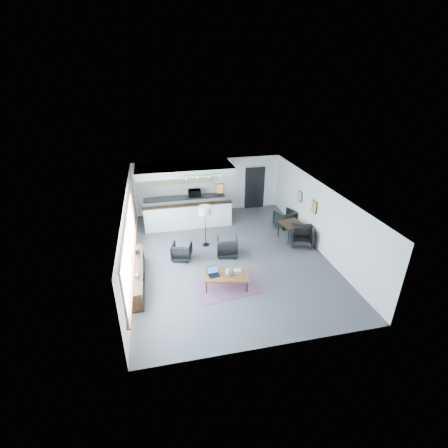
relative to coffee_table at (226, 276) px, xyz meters
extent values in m
cube|color=#49494B|center=(0.53, 1.78, -0.42)|extent=(7.00, 9.00, 0.01)
cube|color=white|center=(0.53, 1.78, 2.19)|extent=(7.00, 9.00, 0.01)
cube|color=silver|center=(0.53, 6.29, 0.88)|extent=(7.00, 0.01, 2.60)
cube|color=silver|center=(0.53, -2.72, 0.88)|extent=(7.00, 0.01, 2.60)
cube|color=silver|center=(-2.98, 1.78, 0.88)|extent=(0.01, 9.00, 2.60)
cube|color=silver|center=(4.03, 1.78, 0.88)|extent=(0.01, 9.00, 2.60)
cube|color=#8CBFFF|center=(-2.94, 0.88, 1.08)|extent=(0.02, 5.80, 1.55)
cube|color=brown|center=(-2.91, 0.88, 0.28)|extent=(0.10, 5.95, 0.06)
cube|color=brown|center=(-2.92, 0.88, 1.88)|extent=(0.06, 5.95, 0.06)
cube|color=brown|center=(-2.92, -2.02, 1.08)|extent=(0.06, 0.06, 1.60)
cube|color=brown|center=(-2.92, 0.88, 1.08)|extent=(0.06, 0.06, 1.60)
cube|color=brown|center=(-2.92, 3.78, 1.08)|extent=(0.06, 0.06, 1.60)
cube|color=black|center=(-2.77, 0.78, 0.20)|extent=(0.35, 3.00, 0.05)
cube|color=black|center=(-2.77, 0.78, -0.37)|extent=(0.35, 3.00, 0.05)
cube|color=black|center=(-2.77, -0.67, -0.09)|extent=(0.33, 0.04, 0.55)
cube|color=black|center=(-2.77, 0.78, -0.09)|extent=(0.33, 0.04, 0.55)
cube|color=black|center=(-2.77, 2.23, -0.09)|extent=(0.33, 0.04, 0.55)
cube|color=#3359A5|center=(-2.77, -0.52, -0.24)|extent=(0.18, 0.04, 0.20)
cube|color=silver|center=(-2.77, -0.35, -0.23)|extent=(0.18, 0.04, 0.22)
cube|color=maroon|center=(-2.77, -0.18, -0.22)|extent=(0.18, 0.04, 0.24)
cube|color=black|center=(-2.77, -0.01, -0.24)|extent=(0.18, 0.04, 0.20)
cube|color=#3359A5|center=(-2.77, 0.16, -0.23)|extent=(0.18, 0.04, 0.22)
cube|color=silver|center=(-2.77, 0.33, -0.22)|extent=(0.18, 0.04, 0.24)
cube|color=maroon|center=(-2.77, 0.50, -0.24)|extent=(0.18, 0.04, 0.20)
cube|color=black|center=(-2.77, 0.67, -0.23)|extent=(0.18, 0.04, 0.22)
cube|color=#3359A5|center=(-2.77, 0.84, -0.22)|extent=(0.18, 0.03, 0.24)
cube|color=silver|center=(-2.77, 1.01, -0.24)|extent=(0.18, 0.03, 0.20)
cube|color=maroon|center=(-2.77, 1.18, -0.23)|extent=(0.18, 0.03, 0.22)
cube|color=black|center=(-2.77, 1.35, -0.22)|extent=(0.18, 0.04, 0.24)
cube|color=black|center=(-2.77, 1.58, 0.32)|extent=(0.14, 0.02, 0.18)
sphere|color=#264C99|center=(-2.75, 0.18, 0.30)|extent=(0.14, 0.14, 0.14)
cube|color=white|center=(-0.67, 4.48, 0.13)|extent=(3.80, 0.25, 1.10)
cube|color=black|center=(-0.67, 4.48, 0.69)|extent=(3.85, 0.32, 0.04)
cube|color=white|center=(-0.67, 5.93, 0.03)|extent=(3.80, 0.60, 0.90)
cube|color=#2D2D2D|center=(-0.67, 5.93, 0.49)|extent=(3.82, 0.62, 0.04)
cube|color=tan|center=(-0.67, 6.08, 1.53)|extent=(2.80, 0.35, 0.70)
cube|color=white|center=(-0.67, 5.38, 2.03)|extent=(4.20, 1.80, 0.30)
cube|color=black|center=(0.73, 4.49, 1.33)|extent=(0.35, 0.03, 0.45)
cube|color=orange|center=(0.73, 4.48, 1.33)|extent=(0.30, 0.01, 0.40)
cube|color=black|center=(2.83, 6.20, 0.63)|extent=(1.00, 0.12, 2.10)
cube|color=white|center=(2.31, 6.21, 0.63)|extent=(0.06, 0.10, 2.10)
cube|color=white|center=(3.35, 6.21, 0.63)|extent=(0.06, 0.10, 2.10)
cube|color=white|center=(2.83, 6.21, 1.70)|extent=(1.10, 0.10, 0.06)
cube|color=silver|center=(-0.07, 3.98, 2.14)|extent=(1.60, 0.04, 0.04)
cylinder|color=silver|center=(-0.72, 3.98, 2.06)|extent=(0.07, 0.07, 0.09)
cylinder|color=silver|center=(-0.27, 3.98, 2.06)|extent=(0.07, 0.07, 0.09)
cylinder|color=silver|center=(0.18, 3.98, 2.06)|extent=(0.07, 0.07, 0.09)
cylinder|color=silver|center=(0.63, 3.98, 2.06)|extent=(0.07, 0.07, 0.09)
cube|color=black|center=(4.00, 2.18, 1.13)|extent=(0.03, 0.38, 0.48)
cube|color=orange|center=(3.98, 2.18, 1.13)|extent=(0.00, 0.32, 0.42)
cube|color=black|center=(4.00, 3.48, 1.08)|extent=(0.03, 0.34, 0.44)
cube|color=#859FC5|center=(3.98, 3.48, 1.08)|extent=(0.00, 0.28, 0.38)
cube|color=#613550|center=(0.00, 0.00, -0.41)|extent=(2.18, 1.62, 0.01)
cube|color=brown|center=(0.00, 0.00, 0.01)|extent=(1.50, 0.99, 0.05)
cube|color=black|center=(-0.69, -0.20, -0.22)|extent=(0.04, 0.04, 0.41)
cube|color=black|center=(-0.57, 0.43, -0.22)|extent=(0.04, 0.04, 0.41)
cube|color=black|center=(0.57, -0.43, -0.22)|extent=(0.04, 0.04, 0.41)
cube|color=black|center=(0.69, 0.20, -0.22)|extent=(0.04, 0.04, 0.41)
cube|color=black|center=(-0.06, -0.31, -0.02)|extent=(1.31, 0.28, 0.03)
cube|color=black|center=(0.06, 0.31, -0.02)|extent=(1.31, 0.28, 0.03)
cube|color=black|center=(-0.39, 0.04, 0.04)|extent=(0.39, 0.31, 0.02)
cube|color=black|center=(-0.41, 0.16, 0.17)|extent=(0.36, 0.12, 0.24)
cube|color=blue|center=(-0.41, 0.16, 0.17)|extent=(0.33, 0.10, 0.20)
sphere|color=gray|center=(0.09, -0.05, 0.17)|extent=(0.26, 0.26, 0.26)
cube|color=silver|center=(0.38, 0.08, 0.05)|extent=(0.31, 0.26, 0.03)
cube|color=#3359A5|center=(0.38, 0.08, 0.08)|extent=(0.28, 0.24, 0.03)
cube|color=silver|center=(0.37, 0.06, 0.11)|extent=(0.26, 0.22, 0.03)
cube|color=#E5590C|center=(0.08, -0.26, 0.04)|extent=(0.10, 0.10, 0.01)
imported|color=black|center=(-1.24, 2.01, -0.07)|extent=(0.85, 0.82, 0.71)
imported|color=black|center=(0.47, 1.91, -0.03)|extent=(0.89, 0.86, 0.79)
cylinder|color=black|center=(-0.20, 2.84, -0.40)|extent=(0.32, 0.32, 0.03)
cylinder|color=black|center=(-0.20, 2.84, 0.31)|extent=(0.03, 0.03, 1.42)
cylinder|color=beige|center=(-0.20, 2.84, 1.10)|extent=(0.52, 0.52, 0.31)
cube|color=black|center=(3.32, 2.59, 0.28)|extent=(0.99, 0.99, 0.04)
cylinder|color=black|center=(3.02, 2.15, -0.08)|extent=(0.04, 0.04, 0.68)
cylinder|color=black|center=(2.89, 2.89, -0.08)|extent=(0.04, 0.04, 0.68)
cylinder|color=black|center=(3.76, 2.29, -0.08)|extent=(0.04, 0.04, 0.68)
cylinder|color=black|center=(3.63, 3.03, -0.08)|extent=(0.04, 0.04, 0.68)
imported|color=black|center=(3.53, 2.02, -0.05)|extent=(0.91, 0.88, 0.74)
imported|color=black|center=(3.53, 3.78, -0.08)|extent=(0.81, 0.79, 0.69)
imported|color=black|center=(-0.20, 5.93, 0.71)|extent=(0.58, 0.33, 0.39)
camera|label=1|loc=(-1.93, -8.41, 6.00)|focal=26.00mm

